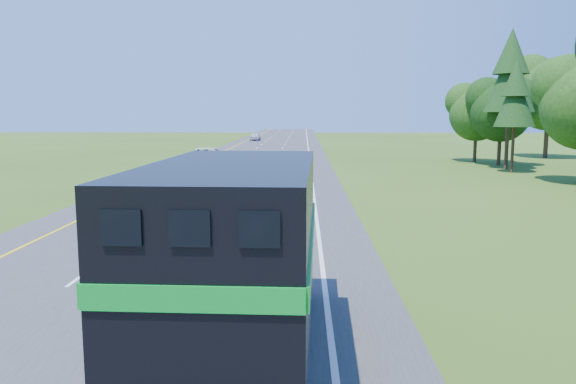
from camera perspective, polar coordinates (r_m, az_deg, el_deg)
name	(u,v)px	position (r m, az deg, el deg)	size (l,w,h in m)	color
road	(246,172)	(47.20, -4.33, 2.00)	(15.00, 260.00, 0.04)	#38383A
lane_markings	(246,172)	(47.19, -4.33, 2.03)	(11.15, 260.00, 0.01)	yellow
horse_truck	(239,255)	(11.04, -5.01, -6.40)	(3.10, 9.15, 4.01)	black
white_suv	(205,159)	(49.81, -8.42, 3.37)	(3.14, 6.80, 1.89)	silver
far_car	(255,137)	(102.36, -3.34, 5.63)	(1.65, 4.10, 1.40)	silver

